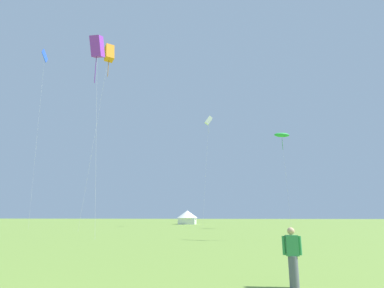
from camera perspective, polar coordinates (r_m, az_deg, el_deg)
kite_purple_box at (r=37.97m, az=-17.22°, el=16.88°), size 2.90×3.22×22.04m
kite_blue_diamond at (r=66.05m, az=-25.74°, el=14.33°), size 2.07×2.86×32.89m
kite_white_box at (r=63.10m, az=3.11°, el=4.35°), size 2.12×2.50×22.04m
kite_orange_box at (r=53.39m, az=-15.15°, el=15.97°), size 3.21×2.52×29.10m
kite_green_parafoil at (r=53.72m, az=16.37°, el=1.59°), size 2.93×2.06×15.74m
person_spectator at (r=10.23m, az=18.24°, el=-19.46°), size 0.57×0.28×1.73m
festival_tent_right at (r=77.07m, az=-0.88°, el=-13.36°), size 5.07×5.07×3.29m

